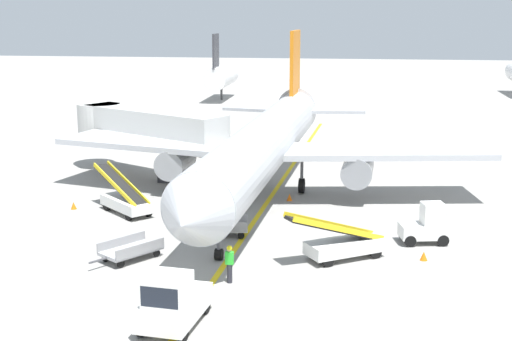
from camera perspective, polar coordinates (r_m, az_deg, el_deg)
name	(u,v)px	position (r m, az deg, el deg)	size (l,w,h in m)	color
ground_plane	(193,275)	(32.36, -5.11, -8.36)	(300.00, 300.00, 0.00)	gray
taxi_line_yellow	(240,242)	(36.72, -1.28, -5.72)	(0.30, 80.00, 0.01)	yellow
airliner	(265,144)	(44.67, 0.69, 2.13)	(28.58, 35.31, 10.10)	#B2B5BA
jet_bridge	(140,126)	(51.44, -9.32, 3.51)	(12.44, 8.47, 4.85)	beige
pushback_tug	(172,302)	(27.11, -6.75, -10.41)	(2.28, 3.79, 2.20)	silver
baggage_tug_near_wing	(427,225)	(37.27, 13.54, -4.31)	(2.61, 1.76, 2.10)	silver
belt_loader_forward_hold	(126,200)	(42.30, -10.41, -2.34)	(4.52, 4.31, 2.59)	silver
belt_loader_aft_hold	(343,243)	(34.28, 6.98, -5.80)	(4.85, 3.82, 2.59)	silver
baggage_cart_loaded	(221,227)	(37.61, -2.84, -4.54)	(3.84, 2.00, 0.94)	#A5A5A8
baggage_cart_empty_trailing	(131,250)	(34.55, -10.00, -6.29)	(2.90, 3.52, 0.94)	#A5A5A8
ground_crew_marshaller	(229,263)	(31.11, -2.14, -7.40)	(0.36, 0.24, 1.70)	#26262D
ground_crew_wing_walker	(224,202)	(40.64, -2.61, -2.57)	(0.36, 0.24, 1.70)	#26262D
safety_cone_nose_left	(424,256)	(34.91, 13.30, -6.68)	(0.36, 0.36, 0.44)	orange
safety_cone_nose_right	(289,197)	(44.46, 2.70, -2.16)	(0.36, 0.36, 0.44)	orange
safety_cone_wingtip_left	(187,178)	(49.65, -5.55, -0.62)	(0.36, 0.36, 0.44)	orange
safety_cone_wingtip_right	(74,206)	(43.91, -14.41, -2.74)	(0.36, 0.36, 0.44)	orange
distant_aircraft_far_left	(221,76)	(95.22, -2.81, 7.61)	(3.00, 10.10, 8.80)	silver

